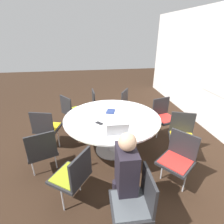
{
  "coord_description": "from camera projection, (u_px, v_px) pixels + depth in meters",
  "views": [
    {
      "loc": [
        2.82,
        -0.43,
        2.16
      ],
      "look_at": [
        0.0,
        0.0,
        0.83
      ],
      "focal_mm": 28.0,
      "sensor_mm": 36.0,
      "label": 1
    }
  ],
  "objects": [
    {
      "name": "conference_table",
      "position": [
        112.0,
        123.0,
        3.24
      ],
      "size": [
        1.75,
        1.75,
        0.73
      ],
      "color": "#B7B7BC",
      "rests_on": "ground_plane"
    },
    {
      "name": "chair_8",
      "position": [
        42.0,
        149.0,
        2.69
      ],
      "size": [
        0.54,
        0.56,
        0.85
      ],
      "rotation": [
        0.0,
        0.0,
        8.2
      ],
      "color": "#262628",
      "rests_on": "ground_plane"
    },
    {
      "name": "chair_7",
      "position": [
        46.0,
        126.0,
        3.34
      ],
      "size": [
        0.52,
        0.53,
        0.85
      ],
      "rotation": [
        0.0,
        0.0,
        7.6
      ],
      "color": "#262628",
      "rests_on": "ground_plane"
    },
    {
      "name": "chair_0",
      "position": [
        136.0,
        200.0,
        1.88
      ],
      "size": [
        0.45,
        0.43,
        0.85
      ],
      "rotation": [
        0.0,
        0.0,
        3.12
      ],
      "color": "#262628",
      "rests_on": "ground_plane"
    },
    {
      "name": "chair_5",
      "position": [
        99.0,
        104.0,
        4.39
      ],
      "size": [
        0.47,
        0.45,
        0.85
      ],
      "rotation": [
        0.0,
        0.0,
        6.35
      ],
      "color": "#262628",
      "rests_on": "ground_plane"
    },
    {
      "name": "chair_9",
      "position": [
        73.0,
        174.0,
        2.23
      ],
      "size": [
        0.6,
        0.6,
        0.85
      ],
      "rotation": [
        0.0,
        0.0,
        8.82
      ],
      "color": "#262628",
      "rests_on": "ground_plane"
    },
    {
      "name": "person_0",
      "position": [
        125.0,
        171.0,
        2.01
      ],
      "size": [
        0.37,
        0.27,
        1.2
      ],
      "rotation": [
        0.0,
        0.0,
        3.12
      ],
      "color": "#231E28",
      "rests_on": "ground_plane"
    },
    {
      "name": "chair_1",
      "position": [
        178.0,
        157.0,
        2.53
      ],
      "size": [
        0.6,
        0.6,
        0.85
      ],
      "rotation": [
        0.0,
        0.0,
        3.8
      ],
      "color": "#262628",
      "rests_on": "ground_plane"
    },
    {
      "name": "ground_plane",
      "position": [
        112.0,
        150.0,
        3.49
      ],
      "size": [
        16.0,
        16.0,
        0.0
      ],
      "primitive_type": "plane",
      "color": "black"
    },
    {
      "name": "spiral_notebook",
      "position": [
        111.0,
        111.0,
        3.39
      ],
      "size": [
        0.25,
        0.21,
        0.02
      ],
      "color": "navy",
      "rests_on": "conference_table"
    },
    {
      "name": "laptop",
      "position": [
        117.0,
        132.0,
        2.62
      ],
      "size": [
        0.25,
        0.34,
        0.21
      ],
      "rotation": [
        0.0,
        0.0,
        -1.6
      ],
      "color": "silver",
      "rests_on": "conference_table"
    },
    {
      "name": "chair_4",
      "position": [
        129.0,
        104.0,
        4.36
      ],
      "size": [
        0.59,
        0.59,
        0.85
      ],
      "rotation": [
        0.0,
        0.0,
        5.73
      ],
      "color": "#262628",
      "rests_on": "ground_plane"
    },
    {
      "name": "chair_2",
      "position": [
        182.0,
        133.0,
        3.12
      ],
      "size": [
        0.54,
        0.56,
        0.85
      ],
      "rotation": [
        0.0,
        0.0,
        4.37
      ],
      "color": "#262628",
      "rests_on": "ground_plane"
    },
    {
      "name": "cell_phone",
      "position": [
        99.0,
        123.0,
        2.96
      ],
      "size": [
        0.15,
        0.15,
        0.01
      ],
      "color": "black",
      "rests_on": "conference_table"
    },
    {
      "name": "chair_6",
      "position": [
        71.0,
        110.0,
        4.05
      ],
      "size": [
        0.6,
        0.6,
        0.85
      ],
      "rotation": [
        0.0,
        0.0,
        6.92
      ],
      "color": "#262628",
      "rests_on": "ground_plane"
    },
    {
      "name": "chair_3",
      "position": [
        164.0,
        115.0,
        3.81
      ],
      "size": [
        0.52,
        0.54,
        0.85
      ],
      "rotation": [
        0.0,
        0.0,
        4.98
      ],
      "color": "#262628",
      "rests_on": "ground_plane"
    }
  ]
}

